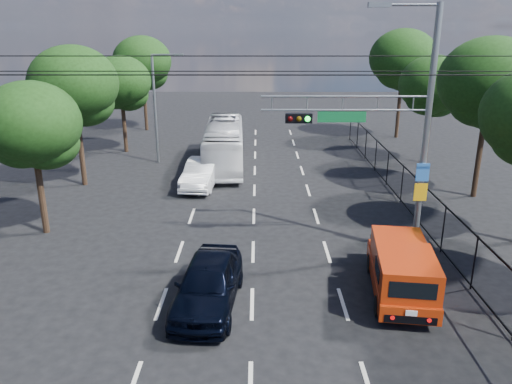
{
  "coord_description": "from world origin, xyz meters",
  "views": [
    {
      "loc": [
        0.18,
        -10.43,
        8.69
      ],
      "look_at": [
        0.12,
        7.26,
        2.8
      ],
      "focal_mm": 35.0,
      "sensor_mm": 36.0,
      "label": 1
    }
  ],
  "objects_px": {
    "red_pickup": "(401,269)",
    "white_van": "(202,173)",
    "signal_mast": "(395,124)",
    "navy_hatchback": "(208,283)",
    "white_bus": "(224,144)"
  },
  "relations": [
    {
      "from": "red_pickup",
      "to": "white_van",
      "type": "relative_size",
      "value": 1.11
    },
    {
      "from": "signal_mast",
      "to": "navy_hatchback",
      "type": "bearing_deg",
      "value": -148.56
    },
    {
      "from": "signal_mast",
      "to": "white_bus",
      "type": "relative_size",
      "value": 0.94
    },
    {
      "from": "signal_mast",
      "to": "red_pickup",
      "type": "height_order",
      "value": "signal_mast"
    },
    {
      "from": "red_pickup",
      "to": "white_bus",
      "type": "height_order",
      "value": "white_bus"
    },
    {
      "from": "navy_hatchback",
      "to": "white_bus",
      "type": "height_order",
      "value": "white_bus"
    },
    {
      "from": "navy_hatchback",
      "to": "white_van",
      "type": "xyz_separation_m",
      "value": [
        -1.58,
        12.85,
        -0.04
      ]
    },
    {
      "from": "white_van",
      "to": "white_bus",
      "type": "bearing_deg",
      "value": 84.02
    },
    {
      "from": "signal_mast",
      "to": "white_van",
      "type": "height_order",
      "value": "signal_mast"
    },
    {
      "from": "signal_mast",
      "to": "red_pickup",
      "type": "bearing_deg",
      "value": -94.98
    },
    {
      "from": "white_bus",
      "to": "white_van",
      "type": "distance_m",
      "value": 4.7
    },
    {
      "from": "signal_mast",
      "to": "navy_hatchback",
      "type": "xyz_separation_m",
      "value": [
        -6.7,
        -4.1,
        -4.43
      ]
    },
    {
      "from": "navy_hatchback",
      "to": "white_bus",
      "type": "relative_size",
      "value": 0.47
    },
    {
      "from": "signal_mast",
      "to": "white_van",
      "type": "xyz_separation_m",
      "value": [
        -8.28,
        8.76,
        -4.47
      ]
    },
    {
      "from": "white_bus",
      "to": "signal_mast",
      "type": "bearing_deg",
      "value": -63.41
    }
  ]
}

